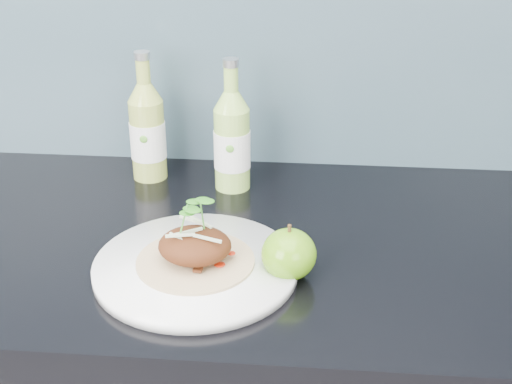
# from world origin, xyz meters

# --- Properties ---
(dinner_plate) EXTENTS (0.31, 0.31, 0.02)m
(dinner_plate) POSITION_xyz_m (-0.00, 1.59, 0.91)
(dinner_plate) COLOR white
(dinner_plate) RESTS_ON kitchen_counter
(pork_taco) EXTENTS (0.17, 0.17, 0.10)m
(pork_taco) POSITION_xyz_m (-0.00, 1.59, 0.95)
(pork_taco) COLOR tan
(pork_taco) RESTS_ON dinner_plate
(green_apple) EXTENTS (0.08, 0.08, 0.08)m
(green_apple) POSITION_xyz_m (0.13, 1.59, 0.94)
(green_apple) COLOR #4A860E
(green_apple) RESTS_ON kitchen_counter
(cider_bottle_left) EXTENTS (0.08, 0.08, 0.23)m
(cider_bottle_left) POSITION_xyz_m (-0.13, 1.90, 0.99)
(cider_bottle_left) COLOR #9EAE48
(cider_bottle_left) RESTS_ON kitchen_counter
(cider_bottle_right) EXTENTS (0.07, 0.07, 0.23)m
(cider_bottle_right) POSITION_xyz_m (0.02, 1.87, 0.99)
(cider_bottle_right) COLOR #99C953
(cider_bottle_right) RESTS_ON kitchen_counter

